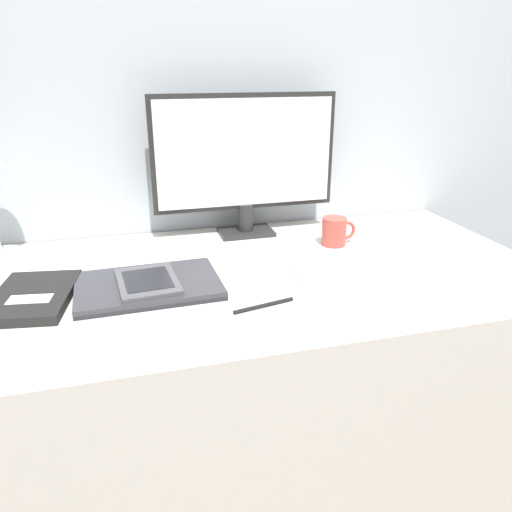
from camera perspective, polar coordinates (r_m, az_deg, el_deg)
name	(u,v)px	position (r m, az deg, el deg)	size (l,w,h in m)	color
wall_back	(212,77)	(1.58, -5.09, 19.76)	(3.60, 0.05, 2.40)	#B2BCC6
desk	(249,393)	(1.46, -0.85, -15.36)	(1.53, 0.77, 0.74)	silver
monitor	(245,159)	(1.50, -1.25, 10.99)	(0.55, 0.11, 0.42)	#262626
keyboard	(354,266)	(1.32, 11.09, -1.15)	(0.33, 0.10, 0.01)	silver
laptop	(148,286)	(1.20, -12.20, -3.33)	(0.34, 0.23, 0.02)	#232328
ereader	(148,281)	(1.19, -12.29, -2.82)	(0.15, 0.19, 0.01)	#4C4C51
notebook	(33,297)	(1.22, -24.15, -4.28)	(0.20, 0.27, 0.02)	black
coffee_mug	(335,231)	(1.47, 9.01, 2.80)	(0.10, 0.07, 0.08)	#B7473D
pen	(264,305)	(1.09, 0.89, -5.68)	(0.14, 0.04, 0.01)	black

